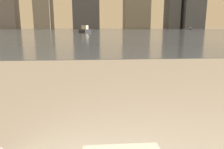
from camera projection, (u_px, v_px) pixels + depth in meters
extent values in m
cube|color=slate|center=(94.00, 31.00, 60.41)|extent=(180.00, 110.00, 0.01)
cube|color=navy|center=(190.00, 29.00, 80.46)|extent=(1.91, 2.79, 0.46)
cube|color=silver|center=(190.00, 28.00, 80.36)|extent=(1.01, 1.18, 0.53)
cube|color=#2D2D33|center=(85.00, 31.00, 38.25)|extent=(2.08, 3.61, 0.60)
cube|color=silver|center=(85.00, 27.00, 38.12)|extent=(1.18, 1.47, 0.68)
cube|color=gray|center=(43.00, 5.00, 110.35)|extent=(7.95, 11.77, 23.73)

